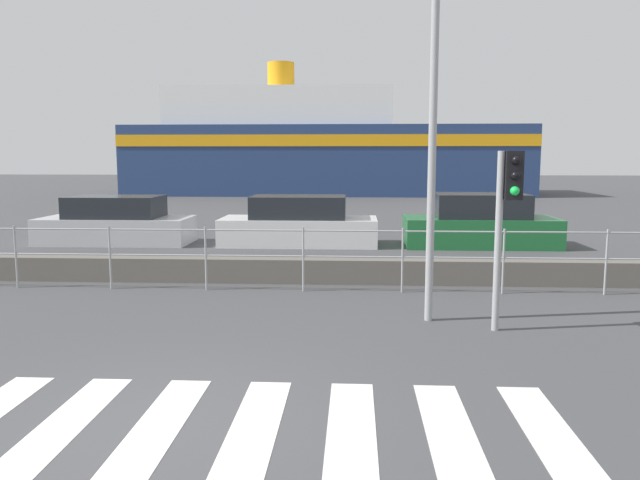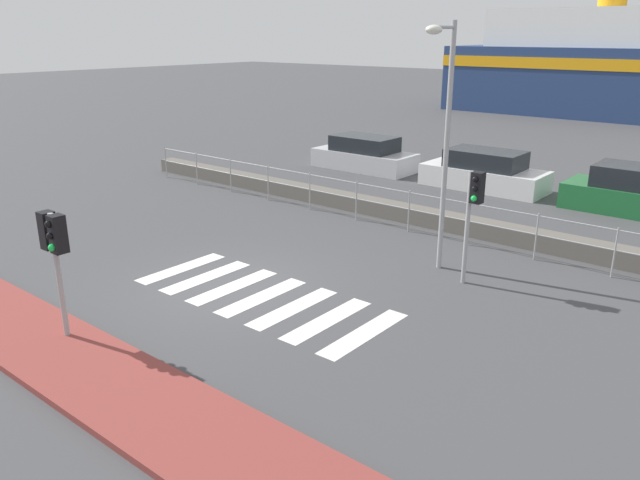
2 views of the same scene
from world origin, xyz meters
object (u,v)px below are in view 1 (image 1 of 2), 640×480
object	(u,v)px
streetlamp	(436,83)
parked_car_green	(480,224)
parked_car_white	(299,224)
parked_car_silver	(116,223)
traffic_light_far	(508,200)
ferry_boat	(318,150)

from	to	relation	value
streetlamp	parked_car_green	world-z (taller)	streetlamp
parked_car_green	parked_car_white	bearing A→B (deg)	180.00
streetlamp	parked_car_silver	size ratio (longest dim) A/B	1.31
parked_car_white	traffic_light_far	bearing A→B (deg)	-66.73
traffic_light_far	streetlamp	xyz separation A→B (m)	(-1.01, 0.30, 1.64)
ferry_boat	parked_car_silver	bearing A→B (deg)	-100.01
streetlamp	parked_car_green	bearing A→B (deg)	74.24
traffic_light_far	parked_car_white	size ratio (longest dim) A/B	0.58
traffic_light_far	parked_car_green	world-z (taller)	traffic_light_far
ferry_boat	parked_car_green	distance (m)	25.79
parked_car_white	streetlamp	bearing A→B (deg)	-71.98
parked_car_silver	parked_car_white	bearing A→B (deg)	0.00
parked_car_white	parked_car_silver	bearing A→B (deg)	-180.00
streetlamp	parked_car_silver	world-z (taller)	streetlamp
parked_car_white	parked_car_green	bearing A→B (deg)	-0.00
streetlamp	parked_car_green	distance (m)	9.18
traffic_light_far	streetlamp	distance (m)	1.95
streetlamp	ferry_boat	world-z (taller)	ferry_boat
streetlamp	parked_car_white	size ratio (longest dim) A/B	1.28
ferry_boat	traffic_light_far	bearing A→B (deg)	-82.14
parked_car_white	ferry_boat	bearing A→B (deg)	92.09
parked_car_silver	streetlamp	bearing A→B (deg)	-46.17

